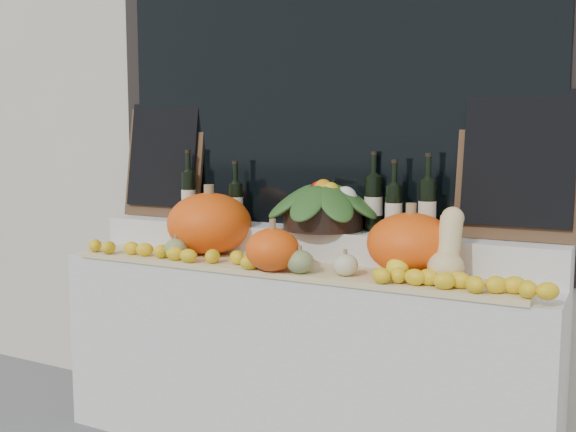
{
  "coord_description": "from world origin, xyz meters",
  "views": [
    {
      "loc": [
        1.32,
        -1.04,
        1.44
      ],
      "look_at": [
        0.0,
        1.45,
        1.12
      ],
      "focal_mm": 40.0,
      "sensor_mm": 36.0,
      "label": 1
    }
  ],
  "objects_px": {
    "pumpkin_left": "(209,223)",
    "pumpkin_right": "(410,244)",
    "wine_bottle_tall": "(373,203)",
    "butternut_squash": "(448,250)",
    "produce_bowl": "(323,204)"
  },
  "relations": [
    {
      "from": "pumpkin_right",
      "to": "produce_bowl",
      "type": "height_order",
      "value": "produce_bowl"
    },
    {
      "from": "butternut_squash",
      "to": "wine_bottle_tall",
      "type": "distance_m",
      "value": 0.55
    },
    {
      "from": "pumpkin_right",
      "to": "butternut_squash",
      "type": "xyz_separation_m",
      "value": [
        0.17,
        -0.07,
        -0.0
      ]
    },
    {
      "from": "pumpkin_right",
      "to": "butternut_squash",
      "type": "relative_size",
      "value": 1.24
    },
    {
      "from": "produce_bowl",
      "to": "wine_bottle_tall",
      "type": "relative_size",
      "value": 1.57
    },
    {
      "from": "produce_bowl",
      "to": "pumpkin_right",
      "type": "bearing_deg",
      "value": -20.29
    },
    {
      "from": "produce_bowl",
      "to": "wine_bottle_tall",
      "type": "height_order",
      "value": "wine_bottle_tall"
    },
    {
      "from": "pumpkin_left",
      "to": "produce_bowl",
      "type": "xyz_separation_m",
      "value": [
        0.54,
        0.15,
        0.1
      ]
    },
    {
      "from": "pumpkin_left",
      "to": "wine_bottle_tall",
      "type": "relative_size",
      "value": 1.13
    },
    {
      "from": "butternut_squash",
      "to": "wine_bottle_tall",
      "type": "relative_size",
      "value": 0.79
    },
    {
      "from": "butternut_squash",
      "to": "wine_bottle_tall",
      "type": "height_order",
      "value": "wine_bottle_tall"
    },
    {
      "from": "pumpkin_left",
      "to": "pumpkin_right",
      "type": "height_order",
      "value": "pumpkin_left"
    },
    {
      "from": "produce_bowl",
      "to": "wine_bottle_tall",
      "type": "distance_m",
      "value": 0.23
    },
    {
      "from": "pumpkin_right",
      "to": "produce_bowl",
      "type": "bearing_deg",
      "value": 159.71
    },
    {
      "from": "pumpkin_left",
      "to": "pumpkin_right",
      "type": "relative_size",
      "value": 1.14
    }
  ]
}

